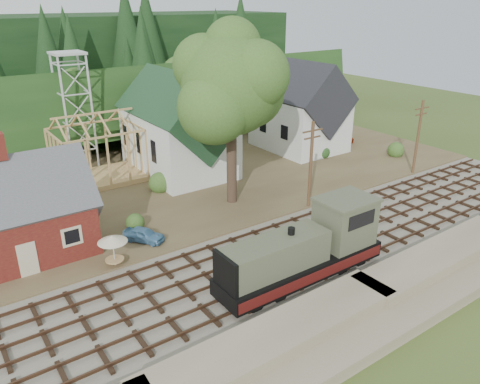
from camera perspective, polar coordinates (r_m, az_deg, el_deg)
ground at (r=34.77m, az=5.59°, el=-7.74°), size 140.00×140.00×0.00m
embankment at (r=29.97m, az=16.46°, el=-14.21°), size 64.00×5.00×1.60m
railroad_bed at (r=34.73m, az=5.59°, el=-7.62°), size 64.00×11.00×0.16m
village_flat at (r=48.37m, az=-8.29°, el=1.33°), size 64.00×26.00×0.30m
hillside at (r=69.76m, az=-17.43°, el=7.04°), size 70.00×28.96×12.74m
ridge at (r=84.78m, az=-20.94°, el=9.22°), size 80.00×20.00×12.00m
depot at (r=36.66m, az=-26.02°, el=-2.78°), size 10.80×7.41×9.00m
church at (r=49.12m, az=-7.43°, el=7.88°), size 8.40×15.17×13.00m
farmhouse at (r=57.61m, az=7.29°, el=9.75°), size 8.40×10.80×10.60m
timber_frame at (r=48.77m, az=-16.96°, el=4.63°), size 8.20×6.20×6.99m
lattice_tower at (r=52.93m, az=-19.99°, el=13.18°), size 3.20×3.20×12.12m
big_tree at (r=40.04m, az=-0.95°, el=12.12°), size 10.90×8.40×14.70m
telegraph_pole_near at (r=40.83m, az=8.62°, el=3.40°), size 2.20×0.28×8.00m
telegraph_pole_far at (r=51.95m, az=20.87°, el=6.33°), size 2.20×0.28×8.00m
locomotive at (r=31.34m, az=8.20°, el=-6.99°), size 12.18×3.04×4.87m
car_blue at (r=36.42m, az=-11.65°, el=-5.11°), size 2.95×3.38×1.10m
car_red at (r=60.86m, az=12.32°, el=6.20°), size 4.25×2.75×1.09m
patio_set at (r=33.17m, az=-15.29°, el=-5.69°), size 2.04×2.04×2.27m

